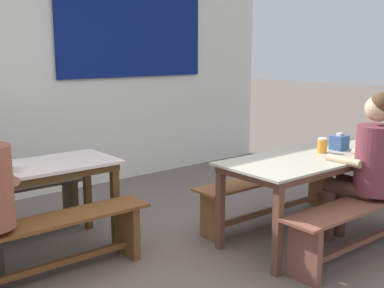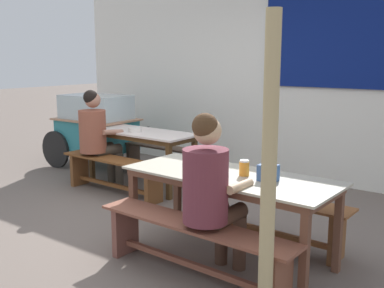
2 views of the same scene
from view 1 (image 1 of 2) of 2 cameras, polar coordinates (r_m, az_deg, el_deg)
ground_plane at (r=3.76m, az=0.54°, el=-15.01°), size 40.00×40.00×0.00m
backdrop_wall at (r=5.72m, az=-17.55°, el=9.98°), size 6.94×0.23×3.05m
dining_table_far at (r=4.00m, az=-20.20°, el=-3.87°), size 1.62×0.67×0.75m
dining_table_near at (r=4.35m, az=14.68°, el=-2.22°), size 1.89×0.82×0.75m
bench_far_back at (r=4.56m, az=-22.00°, el=-7.08°), size 1.56×0.31×0.46m
bench_far_front at (r=3.65m, az=-17.16°, el=-11.02°), size 1.63×0.36×0.46m
bench_near_back at (r=4.75m, az=9.58°, el=-5.59°), size 1.81×0.37×0.46m
bench_near_front at (r=4.18m, az=20.01°, el=-8.41°), size 1.79×0.38×0.46m
person_near_front at (r=4.19m, az=20.53°, el=-1.93°), size 0.46×0.59×1.34m
tissue_box at (r=4.62m, az=17.27°, el=0.18°), size 0.15×0.12×0.16m
condiment_jar at (r=4.44m, az=15.37°, el=-0.17°), size 0.09×0.09×0.13m
soup_bowl at (r=3.89m, az=-20.20°, el=-2.63°), size 0.17×0.17×0.05m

